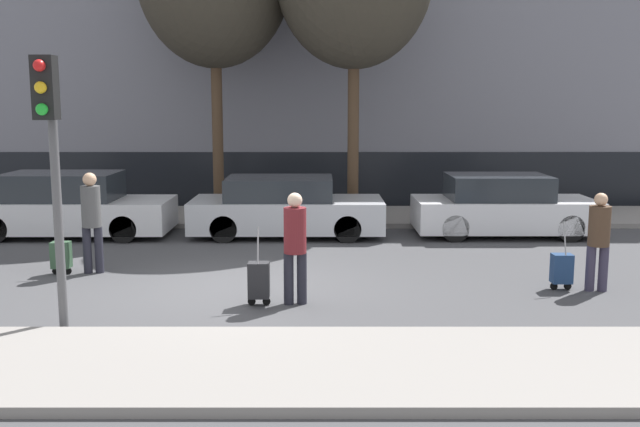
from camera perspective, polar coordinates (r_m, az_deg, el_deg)
ground_plane at (r=11.97m, az=-7.08°, el=-5.84°), size 80.00×80.00×0.00m
sidewalk_near at (r=8.41m, az=-10.23°, el=-11.92°), size 28.00×2.50×0.12m
sidewalk_far at (r=18.78m, az=-4.51°, el=-0.23°), size 28.00×3.00×0.12m
building_facade at (r=22.00m, az=-3.99°, el=15.05°), size 28.00×2.34×10.83m
parked_car_0 at (r=17.20m, az=-19.51°, el=0.51°), size 4.51×1.81×1.45m
parked_car_1 at (r=16.30m, az=-2.86°, el=0.44°), size 4.35×1.89×1.34m
parked_car_2 at (r=16.85m, az=14.30°, el=0.50°), size 4.07×1.82×1.39m
pedestrian_left at (r=13.25m, az=-17.89°, el=-0.20°), size 0.35×0.34×1.81m
trolley_left at (r=13.45m, az=-20.08°, el=-3.14°), size 0.34×0.29×1.13m
pedestrian_center at (r=10.68m, az=-2.08°, el=-2.25°), size 0.35×0.34×1.70m
trolley_center at (r=10.77m, az=-4.99°, el=-5.34°), size 0.34×0.29×1.20m
pedestrian_right at (r=12.28m, az=21.34°, el=-1.69°), size 0.35×0.34×1.60m
trolley_right at (r=12.25m, az=18.70°, el=-4.19°), size 0.34×0.29×1.14m
traffic_light at (r=9.76m, az=-20.85°, el=5.67°), size 0.28×0.47×3.61m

